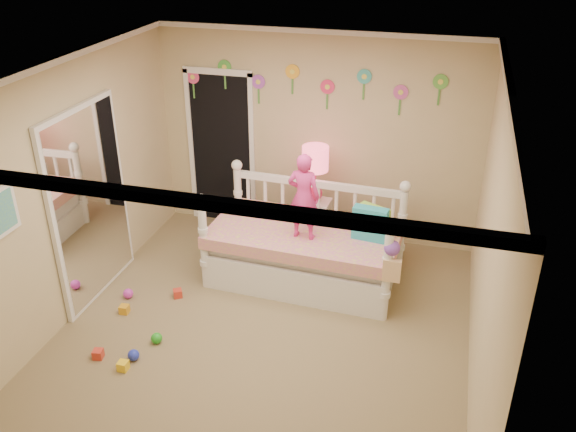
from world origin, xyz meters
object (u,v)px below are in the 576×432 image
(daybed, at_px, (305,234))
(table_lamp, at_px, (315,165))
(nightstand, at_px, (314,224))
(child, at_px, (304,197))

(daybed, distance_m, table_lamp, 0.90)
(table_lamp, bearing_deg, nightstand, 90.00)
(daybed, height_order, child, child)
(nightstand, height_order, table_lamp, table_lamp)
(nightstand, bearing_deg, table_lamp, -86.83)
(nightstand, xyz_separation_m, table_lamp, (0.00, -0.00, 0.78))
(daybed, xyz_separation_m, table_lamp, (-0.06, 0.72, 0.53))
(daybed, distance_m, nightstand, 0.77)
(child, xyz_separation_m, nightstand, (-0.09, 0.90, -0.80))
(table_lamp, bearing_deg, daybed, -84.96)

